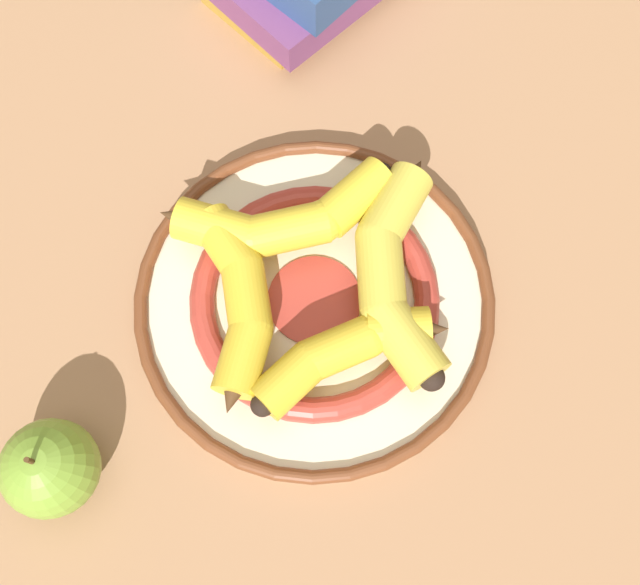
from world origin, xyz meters
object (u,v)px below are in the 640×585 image
at_px(banana_a, 399,269).
at_px(banana_b, 351,353).
at_px(decorative_bowl, 320,301).
at_px(banana_d, 288,220).
at_px(banana_c, 245,303).
at_px(apple, 56,468).

bearing_deg(banana_a, banana_b, -31.77).
bearing_deg(decorative_bowl, banana_d, 24.71).
bearing_deg(banana_c, apple, 122.88).
bearing_deg(banana_b, banana_d, -89.59).
height_order(decorative_bowl, apple, apple).
bearing_deg(banana_b, decorative_bowl, -89.76).
height_order(banana_c, banana_d, same).
xyz_separation_m(decorative_bowl, banana_c, (-0.01, 0.06, 0.04)).
distance_m(decorative_bowl, banana_a, 0.08).
xyz_separation_m(banana_b, banana_c, (0.04, 0.09, 0.00)).
relative_size(banana_a, apple, 2.39).
height_order(decorative_bowl, banana_d, banana_d).
relative_size(decorative_bowl, banana_c, 1.72).
xyz_separation_m(decorative_bowl, banana_d, (0.06, 0.03, 0.04)).
distance_m(banana_d, apple, 0.27).
height_order(banana_a, banana_b, banana_a).
distance_m(banana_a, banana_c, 0.13).
relative_size(decorative_bowl, banana_d, 1.51).
bearing_deg(banana_a, banana_d, -118.51).
height_order(banana_c, apple, apple).
relative_size(banana_d, apple, 2.33).
bearing_deg(apple, banana_d, -40.10).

